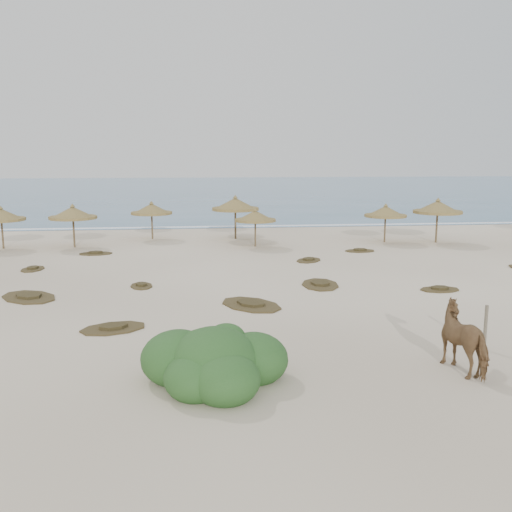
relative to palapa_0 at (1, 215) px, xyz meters
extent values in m
plane|color=beige|center=(14.89, -16.67, -2.06)|extent=(160.00, 160.00, 0.00)
cube|color=#2B5D81|center=(14.89, 58.33, -2.06)|extent=(200.00, 100.00, 0.01)
cube|color=white|center=(14.89, 9.33, -2.06)|extent=(70.00, 0.60, 0.01)
cylinder|color=brown|center=(0.00, 0.00, -1.07)|extent=(0.11, 0.11, 1.99)
cylinder|color=olive|center=(0.00, 0.00, -0.25)|extent=(3.13, 3.13, 0.17)
cone|color=olive|center=(0.00, 0.00, 0.07)|extent=(3.02, 3.02, 0.71)
cone|color=olive|center=(0.00, 0.00, 0.49)|extent=(0.34, 0.34, 0.21)
cylinder|color=brown|center=(4.24, 0.09, -1.04)|extent=(0.12, 0.12, 2.04)
cylinder|color=olive|center=(4.24, 0.09, -0.19)|extent=(3.79, 3.79, 0.18)
cone|color=olive|center=(4.24, 0.09, 0.13)|extent=(3.66, 3.66, 0.73)
cone|color=olive|center=(4.24, 0.09, 0.56)|extent=(0.35, 0.35, 0.21)
cylinder|color=brown|center=(8.84, 3.16, -1.09)|extent=(0.11, 0.11, 1.95)
cylinder|color=olive|center=(8.84, 3.16, -0.28)|extent=(3.60, 3.60, 0.17)
cone|color=olive|center=(8.84, 3.16, 0.03)|extent=(3.48, 3.48, 0.70)
cone|color=olive|center=(8.84, 3.16, 0.45)|extent=(0.33, 0.33, 0.20)
cylinder|color=brown|center=(14.52, 2.56, -0.93)|extent=(0.13, 0.13, 2.26)
cylinder|color=olive|center=(14.52, 2.56, 0.00)|extent=(3.30, 3.30, 0.19)
cone|color=olive|center=(14.52, 2.56, 0.36)|extent=(3.19, 3.19, 0.81)
cone|color=olive|center=(14.52, 2.56, 0.84)|extent=(0.39, 0.39, 0.24)
cylinder|color=brown|center=(15.52, -0.83, -1.15)|extent=(0.10, 0.10, 1.82)
cylinder|color=olive|center=(15.52, -0.83, -0.40)|extent=(2.78, 2.78, 0.16)
cone|color=olive|center=(15.52, -0.83, -0.11)|extent=(2.69, 2.69, 0.65)
cone|color=olive|center=(15.52, -0.83, 0.28)|extent=(0.31, 0.31, 0.19)
cylinder|color=brown|center=(24.22, 0.01, -1.10)|extent=(0.11, 0.11, 1.92)
cylinder|color=olive|center=(24.22, 0.01, -0.31)|extent=(3.01, 3.01, 0.16)
cone|color=olive|center=(24.22, 0.01, 0.00)|extent=(2.91, 2.91, 0.69)
cone|color=olive|center=(24.22, 0.01, 0.41)|extent=(0.33, 0.33, 0.20)
cylinder|color=brown|center=(27.53, -0.52, -0.96)|extent=(0.13, 0.13, 2.21)
cylinder|color=olive|center=(27.53, -0.52, -0.04)|extent=(3.56, 3.56, 0.19)
cone|color=olive|center=(27.53, -0.52, 0.31)|extent=(3.44, 3.44, 0.79)
cone|color=olive|center=(27.53, -0.52, 0.78)|extent=(0.38, 0.38, 0.23)
imported|color=olive|center=(18.85, -22.28, -1.17)|extent=(1.42, 2.28, 1.79)
cylinder|color=#706654|center=(20.17, -20.78, -1.38)|extent=(0.12, 0.12, 1.36)
ellipsoid|color=#325D27|center=(12.11, -22.51, -1.44)|extent=(2.27, 2.27, 1.70)
ellipsoid|color=#325D27|center=(13.13, -22.17, -1.55)|extent=(1.81, 1.81, 1.36)
ellipsoid|color=#325D27|center=(11.20, -22.05, -1.49)|extent=(1.93, 1.93, 1.45)
ellipsoid|color=#325D27|center=(12.34, -23.30, -1.61)|extent=(1.70, 1.70, 1.28)
ellipsoid|color=#325D27|center=(11.66, -23.07, -1.63)|extent=(1.59, 1.59, 1.19)
ellipsoid|color=#325D27|center=(12.79, -21.49, -1.66)|extent=(1.36, 1.36, 1.02)
ellipsoid|color=#325D27|center=(12.45, -21.94, -1.04)|extent=(1.02, 1.02, 0.77)
ellipsoid|color=#325D27|center=(11.77, -22.39, -0.98)|extent=(0.91, 0.91, 0.68)
camera|label=1|loc=(11.65, -36.10, 3.66)|focal=40.00mm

